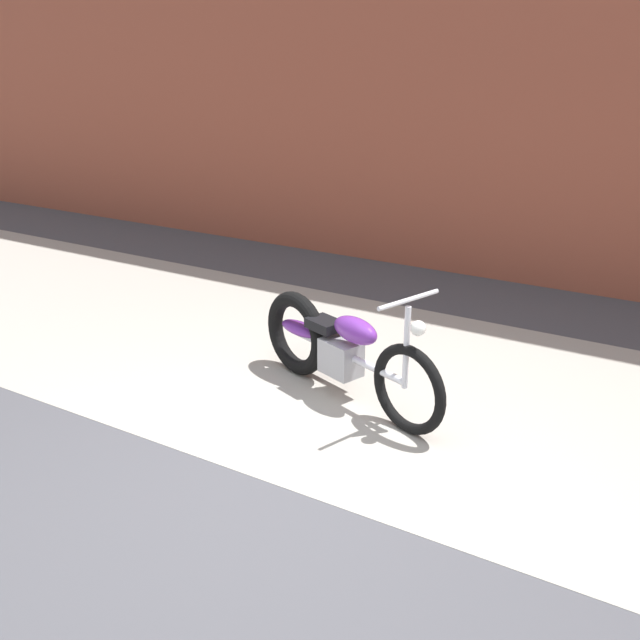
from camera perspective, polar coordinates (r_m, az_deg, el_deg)
ground_plane at (r=4.60m, az=-3.53°, el=-13.35°), size 80.00×80.00×0.00m
sidewalk_slab at (r=5.93m, az=5.98°, el=-5.00°), size 36.00×3.50×0.01m
motorcycle_purple at (r=5.55m, az=1.21°, el=-2.26°), size 1.92×0.88×1.03m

